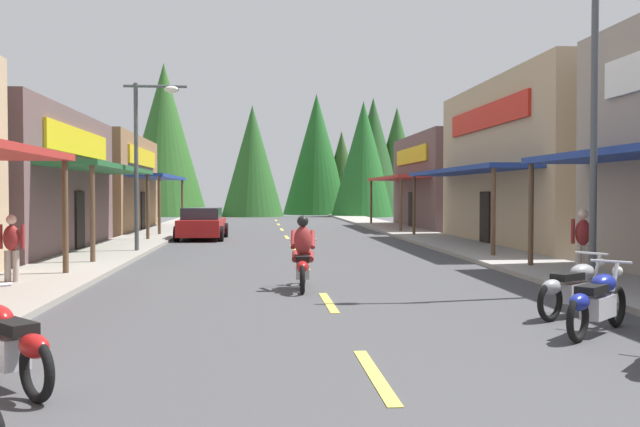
{
  "coord_description": "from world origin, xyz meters",
  "views": [
    {
      "loc": [
        -1.29,
        0.53,
        2.04
      ],
      "look_at": [
        1.49,
        32.49,
        1.11
      ],
      "focal_mm": 39.71,
      "sensor_mm": 36.0,
      "label": 1
    }
  ],
  "objects_px": {
    "streetlamp_left": "(146,142)",
    "pedestrian_browsing": "(12,245)",
    "streetlamp_right": "(580,76)",
    "rider_cruising_lead": "(303,259)",
    "motorcycle_parked_left_2": "(5,342)",
    "pedestrian_by_shop": "(583,240)",
    "motorcycle_parked_right_4": "(575,287)",
    "parked_car_curbside": "(202,224)",
    "motorcycle_parked_right_3": "(597,301)"
  },
  "relations": [
    {
      "from": "streetlamp_left",
      "to": "pedestrian_browsing",
      "type": "relative_size",
      "value": 3.63
    },
    {
      "from": "streetlamp_right",
      "to": "rider_cruising_lead",
      "type": "distance_m",
      "value": 6.71
    },
    {
      "from": "motorcycle_parked_left_2",
      "to": "pedestrian_by_shop",
      "type": "relative_size",
      "value": 0.99
    },
    {
      "from": "motorcycle_parked_right_4",
      "to": "pedestrian_by_shop",
      "type": "relative_size",
      "value": 1.09
    },
    {
      "from": "motorcycle_parked_left_2",
      "to": "parked_car_curbside",
      "type": "relative_size",
      "value": 0.38
    },
    {
      "from": "pedestrian_by_shop",
      "to": "parked_car_curbside",
      "type": "distance_m",
      "value": 18.63
    },
    {
      "from": "streetlamp_left",
      "to": "motorcycle_parked_left_2",
      "type": "height_order",
      "value": "streetlamp_left"
    },
    {
      "from": "streetlamp_right",
      "to": "pedestrian_by_shop",
      "type": "xyz_separation_m",
      "value": [
        1.06,
        2.03,
        -3.39
      ]
    },
    {
      "from": "motorcycle_parked_left_2",
      "to": "parked_car_curbside",
      "type": "distance_m",
      "value": 23.83
    },
    {
      "from": "motorcycle_parked_right_3",
      "to": "pedestrian_browsing",
      "type": "relative_size",
      "value": 1.03
    },
    {
      "from": "parked_car_curbside",
      "to": "streetlamp_left",
      "type": "bearing_deg",
      "value": 171.32
    },
    {
      "from": "motorcycle_parked_left_2",
      "to": "pedestrian_browsing",
      "type": "xyz_separation_m",
      "value": [
        -2.7,
        8.25,
        0.42
      ]
    },
    {
      "from": "streetlamp_right",
      "to": "pedestrian_browsing",
      "type": "xyz_separation_m",
      "value": [
        -11.7,
        2.23,
        -3.46
      ]
    },
    {
      "from": "motorcycle_parked_right_4",
      "to": "pedestrian_by_shop",
      "type": "xyz_separation_m",
      "value": [
        2.23,
        4.4,
        0.48
      ]
    },
    {
      "from": "motorcycle_parked_right_4",
      "to": "pedestrian_by_shop",
      "type": "height_order",
      "value": "pedestrian_by_shop"
    },
    {
      "from": "pedestrian_browsing",
      "to": "motorcycle_parked_left_2",
      "type": "bearing_deg",
      "value": -157.14
    },
    {
      "from": "streetlamp_left",
      "to": "motorcycle_parked_right_3",
      "type": "bearing_deg",
      "value": -59.09
    },
    {
      "from": "streetlamp_left",
      "to": "rider_cruising_lead",
      "type": "distance_m",
      "value": 10.8
    },
    {
      "from": "streetlamp_right",
      "to": "motorcycle_parked_right_4",
      "type": "bearing_deg",
      "value": -116.22
    },
    {
      "from": "streetlamp_left",
      "to": "motorcycle_parked_left_2",
      "type": "bearing_deg",
      "value": -86.18
    },
    {
      "from": "motorcycle_parked_left_2",
      "to": "parked_car_curbside",
      "type": "height_order",
      "value": "parked_car_curbside"
    },
    {
      "from": "motorcycle_parked_left_2",
      "to": "streetlamp_right",
      "type": "bearing_deg",
      "value": -98.4
    },
    {
      "from": "motorcycle_parked_right_4",
      "to": "parked_car_curbside",
      "type": "distance_m",
      "value": 21.6
    },
    {
      "from": "parked_car_curbside",
      "to": "streetlamp_right",
      "type": "bearing_deg",
      "value": -152.41
    },
    {
      "from": "motorcycle_parked_right_4",
      "to": "pedestrian_browsing",
      "type": "xyz_separation_m",
      "value": [
        -10.54,
        4.61,
        0.42
      ]
    },
    {
      "from": "motorcycle_parked_left_2",
      "to": "rider_cruising_lead",
      "type": "relative_size",
      "value": 0.77
    },
    {
      "from": "streetlamp_left",
      "to": "motorcycle_parked_left_2",
      "type": "relative_size",
      "value": 3.45
    },
    {
      "from": "motorcycle_parked_left_2",
      "to": "pedestrian_browsing",
      "type": "relative_size",
      "value": 1.05
    },
    {
      "from": "rider_cruising_lead",
      "to": "parked_car_curbside",
      "type": "height_order",
      "value": "rider_cruising_lead"
    },
    {
      "from": "streetlamp_right",
      "to": "motorcycle_parked_left_2",
      "type": "bearing_deg",
      "value": -146.25
    },
    {
      "from": "motorcycle_parked_right_4",
      "to": "pedestrian_by_shop",
      "type": "bearing_deg",
      "value": 28.66
    },
    {
      "from": "motorcycle_parked_right_3",
      "to": "motorcycle_parked_left_2",
      "type": "distance_m",
      "value": 7.81
    },
    {
      "from": "streetlamp_right",
      "to": "pedestrian_by_shop",
      "type": "bearing_deg",
      "value": 62.49
    },
    {
      "from": "motorcycle_parked_right_3",
      "to": "pedestrian_by_shop",
      "type": "bearing_deg",
      "value": 23.03
    },
    {
      "from": "streetlamp_right",
      "to": "motorcycle_parked_right_3",
      "type": "bearing_deg",
      "value": -111.43
    },
    {
      "from": "streetlamp_right",
      "to": "pedestrian_browsing",
      "type": "height_order",
      "value": "streetlamp_right"
    },
    {
      "from": "motorcycle_parked_right_4",
      "to": "parked_car_curbside",
      "type": "bearing_deg",
      "value": 76.29
    },
    {
      "from": "motorcycle_parked_right_3",
      "to": "streetlamp_right",
      "type": "bearing_deg",
      "value": 25.21
    },
    {
      "from": "streetlamp_right",
      "to": "motorcycle_parked_right_3",
      "type": "height_order",
      "value": "streetlamp_right"
    },
    {
      "from": "pedestrian_browsing",
      "to": "streetlamp_right",
      "type": "bearing_deg",
      "value": -96.08
    },
    {
      "from": "pedestrian_by_shop",
      "to": "parked_car_curbside",
      "type": "bearing_deg",
      "value": 33.33
    },
    {
      "from": "motorcycle_parked_right_4",
      "to": "rider_cruising_lead",
      "type": "relative_size",
      "value": 0.85
    },
    {
      "from": "streetlamp_left",
      "to": "rider_cruising_lead",
      "type": "xyz_separation_m",
      "value": [
        4.67,
        -9.22,
        -3.11
      ]
    },
    {
      "from": "pedestrian_by_shop",
      "to": "streetlamp_left",
      "type": "bearing_deg",
      "value": 53.94
    },
    {
      "from": "motorcycle_parked_right_4",
      "to": "motorcycle_parked_left_2",
      "type": "distance_m",
      "value": 8.64
    },
    {
      "from": "streetlamp_left",
      "to": "parked_car_curbside",
      "type": "bearing_deg",
      "value": 80.12
    },
    {
      "from": "streetlamp_right",
      "to": "pedestrian_by_shop",
      "type": "distance_m",
      "value": 4.09
    },
    {
      "from": "motorcycle_parked_right_3",
      "to": "rider_cruising_lead",
      "type": "distance_m",
      "value": 6.48
    },
    {
      "from": "motorcycle_parked_right_3",
      "to": "motorcycle_parked_left_2",
      "type": "xyz_separation_m",
      "value": [
        -7.5,
        -2.18,
        0.0
      ]
    },
    {
      "from": "streetlamp_right",
      "to": "motorcycle_parked_right_4",
      "type": "relative_size",
      "value": 3.73
    }
  ]
}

